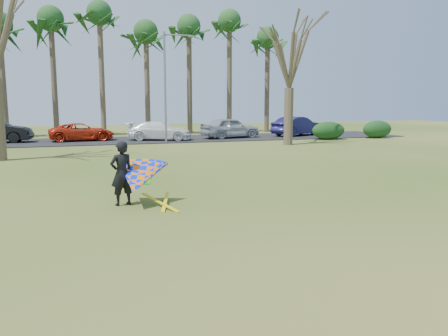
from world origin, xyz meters
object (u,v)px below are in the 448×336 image
object	(u,v)px
car_2	(82,132)
car_3	(160,131)
car_4	(230,128)
car_5	(297,126)
bare_tree_right	(290,50)
streetlight	(167,82)
kite_flyer	(136,177)

from	to	relation	value
car_2	car_3	xyz separation A→B (m)	(5.80, -1.26, 0.04)
car_4	car_2	bearing A→B (deg)	73.03
car_5	car_4	bearing A→B (deg)	70.52
car_4	car_5	distance (m)	6.45
bare_tree_right	car_5	xyz separation A→B (m)	(4.25, 6.80, -5.67)
streetlight	kite_flyer	xyz separation A→B (m)	(-4.64, -19.32, -3.60)
car_3	streetlight	bearing A→B (deg)	-153.63
car_4	kite_flyer	distance (m)	24.01
streetlight	car_5	bearing A→B (deg)	13.06
bare_tree_right	car_3	world-z (taller)	bare_tree_right
car_2	car_5	xyz separation A→B (m)	(18.17, -0.51, 0.16)
streetlight	car_2	xyz separation A→B (m)	(-6.08, 3.32, -3.73)
car_5	kite_flyer	size ratio (longest dim) A/B	2.13
car_2	car_3	distance (m)	5.94
kite_flyer	car_5	bearing A→B (deg)	52.92
car_3	bare_tree_right	bearing A→B (deg)	-108.12
car_5	car_2	bearing A→B (deg)	64.99
streetlight	car_3	size ratio (longest dim) A/B	1.62
car_3	car_4	world-z (taller)	car_4
car_4	bare_tree_right	bearing A→B (deg)	-173.42
car_2	car_4	world-z (taller)	car_4
car_3	kite_flyer	bearing A→B (deg)	-172.93
car_4	kite_flyer	world-z (taller)	kite_flyer
streetlight	car_4	xyz separation A→B (m)	(5.66, 2.36, -3.56)
car_2	kite_flyer	distance (m)	22.69
bare_tree_right	kite_flyer	bearing A→B (deg)	-129.15
kite_flyer	car_4	bearing A→B (deg)	64.61
bare_tree_right	car_2	size ratio (longest dim) A/B	1.90
bare_tree_right	car_2	world-z (taller)	bare_tree_right
streetlight	car_4	bearing A→B (deg)	22.67
car_5	streetlight	bearing A→B (deg)	79.66
kite_flyer	streetlight	bearing A→B (deg)	76.51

